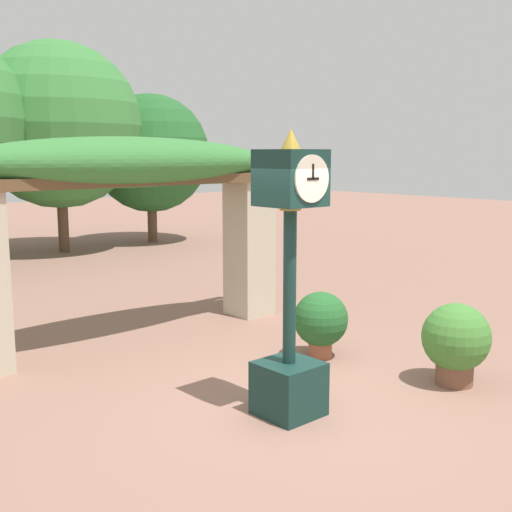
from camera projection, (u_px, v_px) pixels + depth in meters
ground_plane at (287, 399)px, 6.96m from camera, size 60.00×60.00×0.00m
pedestal_clock at (290, 288)px, 6.36m from camera, size 0.58×0.59×2.88m
pergola at (132, 191)px, 8.89m from camera, size 5.56×1.22×2.87m
potted_plant_near_left at (456, 341)px, 7.34m from camera, size 0.78×0.78×0.95m
potted_plant_near_right at (321, 321)px, 8.31m from camera, size 0.71×0.71×0.87m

